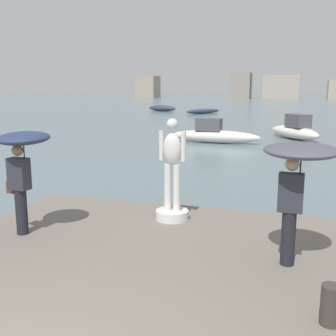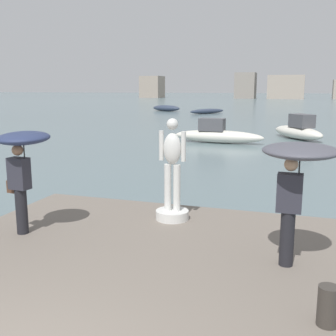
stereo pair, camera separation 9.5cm
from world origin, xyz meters
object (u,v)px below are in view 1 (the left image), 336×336
at_px(boat_far, 295,130).
at_px(boat_near, 203,111).
at_px(mooring_bollard, 331,305).
at_px(boat_mid, 162,108).
at_px(boat_rightward, 214,134).
at_px(statue_white_figure, 172,182).
at_px(onlooker_right, 298,167).
at_px(onlooker_left, 22,155).

bearing_deg(boat_far, boat_near, 115.48).
xyz_separation_m(mooring_bollard, boat_mid, (-18.32, 49.13, -0.24)).
height_order(boat_near, boat_far, boat_far).
height_order(boat_far, boat_rightward, boat_far).
xyz_separation_m(boat_near, boat_far, (11.13, -23.35, 0.25)).
bearing_deg(statue_white_figure, boat_far, 83.31).
distance_m(mooring_bollard, boat_mid, 52.43).
relative_size(onlooker_right, boat_rightward, 0.37).
bearing_deg(boat_near, boat_far, -64.52).
relative_size(boat_mid, boat_rightward, 0.88).
distance_m(statue_white_figure, boat_far, 19.17).
xyz_separation_m(statue_white_figure, mooring_bollard, (2.96, -3.30, -0.56)).
relative_size(statue_white_figure, onlooker_left, 1.08).
xyz_separation_m(statue_white_figure, onlooker_left, (-2.40, -1.71, 0.73)).
bearing_deg(statue_white_figure, onlooker_right, -33.35).
bearing_deg(mooring_bollard, boat_far, 91.88).
bearing_deg(boat_mid, onlooker_right, -69.39).
distance_m(statue_white_figure, mooring_bollard, 4.47).
bearing_deg(onlooker_right, mooring_bollard, -74.48).
relative_size(boat_near, boat_rightward, 0.96).
xyz_separation_m(onlooker_right, boat_rightward, (-4.71, 17.28, -1.50)).
relative_size(mooring_bollard, boat_near, 0.10).
xyz_separation_m(onlooker_left, boat_rightward, (0.19, 17.34, -1.46)).
bearing_deg(statue_white_figure, boat_mid, 108.52).
bearing_deg(mooring_bollard, boat_mid, 110.45).
xyz_separation_m(onlooker_right, boat_mid, (-17.86, 47.48, -1.58)).
distance_m(boat_mid, boat_far, 32.06).
height_order(onlooker_right, boat_near, onlooker_right).
xyz_separation_m(boat_near, boat_rightward, (6.69, -26.74, 0.19)).
bearing_deg(statue_white_figure, mooring_bollard, -48.06).
height_order(onlooker_left, onlooker_right, onlooker_left).
height_order(statue_white_figure, boat_rightward, statue_white_figure).
relative_size(boat_far, boat_rightward, 0.87).
relative_size(onlooker_left, onlooker_right, 1.02).
relative_size(mooring_bollard, boat_mid, 0.11).
relative_size(statue_white_figure, boat_near, 0.42).
bearing_deg(boat_near, boat_rightward, -75.96).
xyz_separation_m(onlooker_left, mooring_bollard, (5.37, -1.59, -1.29)).
xyz_separation_m(mooring_bollard, boat_near, (-11.86, 45.67, -0.35)).
xyz_separation_m(onlooker_left, onlooker_right, (4.91, 0.06, 0.04)).
bearing_deg(mooring_bollard, statue_white_figure, 131.94).
distance_m(mooring_bollard, boat_far, 22.34).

